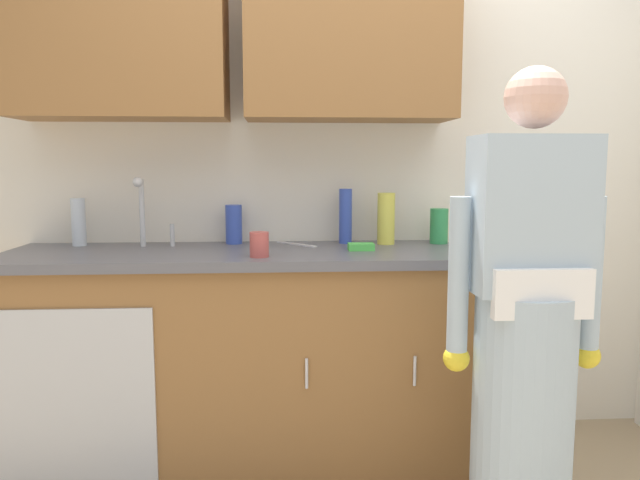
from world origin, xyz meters
name	(u,v)px	position (x,y,z in m)	size (l,w,h in m)	color
kitchen_wall_with_uppers	(327,128)	(-0.14, 0.99, 1.48)	(4.80, 0.44, 2.70)	silver
counter_cabinet	(238,361)	(-0.55, 0.70, 0.45)	(1.90, 0.62, 0.90)	brown
countertop	(237,255)	(-0.55, 0.70, 0.92)	(1.96, 0.66, 0.04)	#595960
sink	(145,254)	(-0.94, 0.71, 0.93)	(0.50, 0.36, 0.35)	#B7BABF
person_at_sink	(525,347)	(0.46, 0.05, 0.69)	(0.55, 0.34, 1.62)	white
bottle_soap	(79,222)	(-1.27, 0.90, 1.05)	(0.06, 0.06, 0.22)	silver
bottle_dish_liquid	(346,216)	(-0.06, 0.90, 1.07)	(0.06, 0.06, 0.25)	#334CB2
bottle_cleaner_spray	(386,219)	(0.12, 0.86, 1.06)	(0.08, 0.08, 0.24)	#D8D14C
bottle_water_tall	(439,226)	(0.37, 0.87, 1.02)	(0.08, 0.08, 0.16)	#2D8C4C
bottle_water_short	(234,224)	(-0.58, 0.92, 1.03)	(0.08, 0.08, 0.18)	#334CB2
cup_by_sink	(259,245)	(-0.45, 0.50, 0.99)	(0.08, 0.08, 0.10)	#B24C47
knife_on_counter	(297,244)	(-0.29, 0.86, 0.94)	(0.24, 0.02, 0.01)	silver
sponge	(361,247)	(-0.02, 0.67, 0.96)	(0.11, 0.07, 0.03)	#4CBF4C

